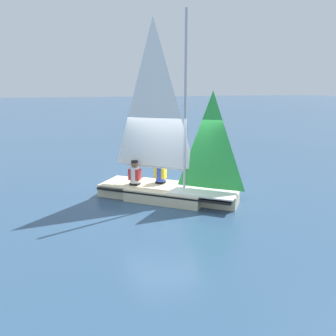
# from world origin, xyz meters

# --- Properties ---
(ground_plane) EXTENTS (260.00, 260.00, 0.00)m
(ground_plane) POSITION_xyz_m (0.00, 0.00, 0.00)
(ground_plane) COLOR #2D4C6B
(sailboat_main) EXTENTS (4.12, 3.99, 5.49)m
(sailboat_main) POSITION_xyz_m (-0.01, 0.01, 0.72)
(sailboat_main) COLOR beige
(sailboat_main) RESTS_ON ground_plane
(sailor_helm) EXTENTS (0.43, 0.42, 1.16)m
(sailor_helm) POSITION_xyz_m (-0.07, 0.46, 0.62)
(sailor_helm) COLOR black
(sailor_helm) RESTS_ON ground_plane
(sailor_crew) EXTENTS (0.43, 0.42, 1.16)m
(sailor_crew) POSITION_xyz_m (-0.89, 0.60, 0.63)
(sailor_crew) COLOR black
(sailor_crew) RESTS_ON ground_plane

